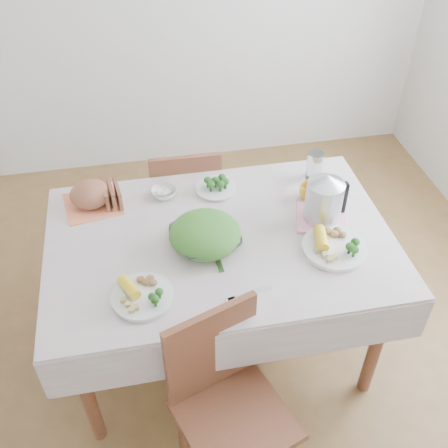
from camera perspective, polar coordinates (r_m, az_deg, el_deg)
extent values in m
plane|color=brown|center=(2.85, -0.33, -12.81)|extent=(3.60, 3.60, 0.00)
cube|color=brown|center=(2.56, -0.36, -7.87)|extent=(1.40, 0.90, 0.75)
cube|color=beige|center=(2.29, -0.40, -1.59)|extent=(1.50, 1.00, 0.01)
cube|color=brown|center=(2.10, 1.25, -20.04)|extent=(0.51, 0.51, 0.88)
cube|color=brown|center=(2.99, -4.32, 2.93)|extent=(0.39, 0.39, 0.85)
imported|color=white|center=(2.22, -2.05, -1.66)|extent=(0.34, 0.34, 0.07)
cylinder|color=white|center=(2.06, -8.85, -7.79)|extent=(0.27, 0.27, 0.02)
cylinder|color=white|center=(2.27, 11.91, -2.57)|extent=(0.38, 0.38, 0.02)
cylinder|color=beige|center=(2.54, -0.93, 3.92)|extent=(0.25, 0.25, 0.02)
cube|color=#F88154|center=(2.53, -14.11, 2.12)|extent=(0.29, 0.29, 0.00)
ellipsoid|color=brown|center=(2.50, -14.32, 3.12)|extent=(0.21, 0.20, 0.11)
imported|color=white|center=(2.51, -6.58, 3.39)|extent=(0.13, 0.13, 0.04)
imported|color=yellow|center=(2.50, 9.31, 3.45)|extent=(0.13, 0.13, 0.08)
cylinder|color=white|center=(2.62, 9.79, 6.06)|extent=(0.10, 0.10, 0.15)
cube|color=pink|center=(2.41, 10.50, 0.62)|extent=(0.27, 0.27, 0.02)
cylinder|color=#B2B5BA|center=(2.34, 10.84, 2.72)|extent=(0.18, 0.18, 0.23)
cube|color=silver|center=(2.19, -0.79, -3.62)|extent=(0.03, 0.19, 0.00)
cube|color=silver|center=(2.06, 2.85, -7.56)|extent=(0.18, 0.06, 0.00)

